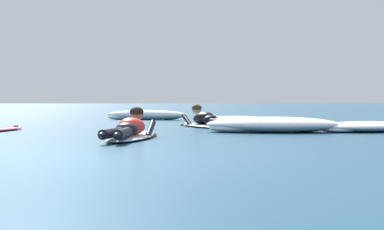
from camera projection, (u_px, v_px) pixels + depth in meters
name	position (u px, v px, depth m)	size (l,w,h in m)	color
ground_plane	(102.00, 122.00, 16.94)	(120.00, 120.00, 0.00)	navy
surfer_near	(130.00, 131.00, 9.91)	(1.07, 2.56, 0.53)	silver
surfer_far	(206.00, 121.00, 14.04)	(1.10, 2.56, 0.53)	silver
whitewater_front	(367.00, 127.00, 12.34)	(2.26, 1.50, 0.19)	white
whitewater_mid_left	(273.00, 125.00, 12.13)	(2.64, 1.62, 0.29)	white
whitewater_mid_right	(235.00, 119.00, 17.56)	(1.92, 1.23, 0.15)	white
whitewater_far_band	(147.00, 115.00, 18.98)	(2.50, 1.45, 0.29)	white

